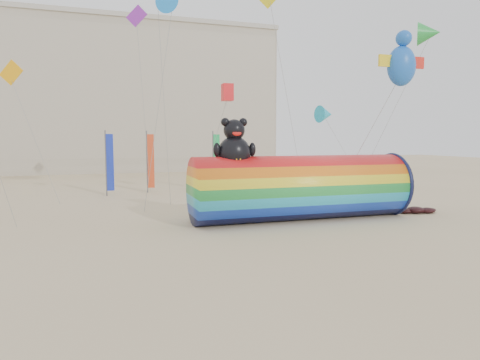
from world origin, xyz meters
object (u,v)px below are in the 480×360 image
object	(u,v)px
fabric_bundle	(418,210)
windsock_assembly	(301,186)
hotel_building	(57,97)
kite_handler	(401,196)

from	to	relation	value
fabric_bundle	windsock_assembly	bearing A→B (deg)	177.13
hotel_building	kite_handler	distance (m)	49.67
hotel_building	fabric_bundle	size ratio (longest dim) A/B	23.06
kite_handler	fabric_bundle	distance (m)	2.05
hotel_building	kite_handler	size ratio (longest dim) A/B	39.29
windsock_assembly	kite_handler	size ratio (longest dim) A/B	8.06
windsock_assembly	kite_handler	distance (m)	8.26
windsock_assembly	hotel_building	bearing A→B (deg)	110.39
kite_handler	fabric_bundle	world-z (taller)	kite_handler
windsock_assembly	fabric_bundle	distance (m)	7.94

